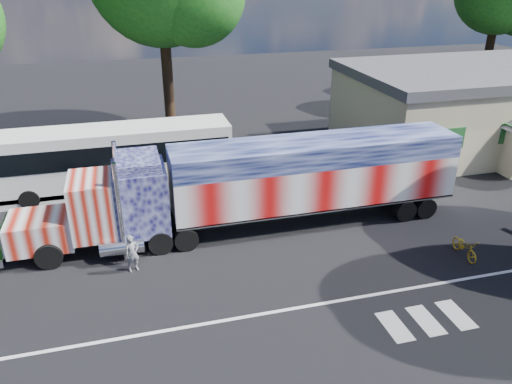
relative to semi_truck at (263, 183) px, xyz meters
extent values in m
plane|color=black|center=(-0.35, -3.14, -2.23)|extent=(100.00, 100.00, 0.00)
cube|color=silver|center=(-0.35, -6.14, -2.23)|extent=(30.00, 0.15, 0.01)
cube|color=silver|center=(2.45, -7.94, -2.23)|extent=(0.70, 1.60, 0.01)
cube|color=silver|center=(3.65, -7.94, -2.23)|extent=(0.70, 1.60, 0.01)
cube|color=silver|center=(4.85, -7.94, -2.23)|extent=(0.70, 1.60, 0.01)
cube|color=black|center=(-6.36, 0.00, -1.54)|extent=(8.87, 0.99, 0.30)
cube|color=tan|center=(-9.51, 0.00, -1.05)|extent=(2.56, 2.17, 1.28)
cube|color=silver|center=(-10.84, 0.00, -1.05)|extent=(0.12, 1.87, 1.14)
cube|color=silver|center=(-11.04, 0.00, -1.69)|extent=(0.30, 2.46, 0.35)
cube|color=tan|center=(-7.34, 0.00, -0.16)|extent=(1.77, 2.46, 2.46)
cube|color=black|center=(-8.18, 0.00, 0.28)|extent=(0.06, 2.07, 0.89)
cube|color=#4C4D84|center=(-5.37, 0.00, -0.06)|extent=(2.17, 2.46, 2.86)
cube|color=#4C4D84|center=(-5.37, 0.00, 1.56)|extent=(1.77, 2.37, 0.49)
cylinder|color=silver|center=(-6.26, 1.30, -0.06)|extent=(0.20, 0.20, 4.34)
cylinder|color=silver|center=(-6.26, -1.30, -0.06)|extent=(0.20, 0.20, 4.34)
cylinder|color=silver|center=(-6.36, 1.28, -1.59)|extent=(1.77, 0.65, 0.65)
cylinder|color=silver|center=(-6.36, -1.28, -1.59)|extent=(1.77, 0.65, 0.65)
cylinder|color=black|center=(-9.21, -1.08, -1.69)|extent=(1.08, 0.35, 1.08)
cylinder|color=black|center=(-9.21, 1.08, -1.69)|extent=(1.08, 0.35, 1.08)
cylinder|color=black|center=(-4.78, -1.04, -1.72)|extent=(1.03, 0.54, 1.03)
cylinder|color=black|center=(-4.78, 1.04, -1.72)|extent=(1.03, 0.54, 1.03)
cylinder|color=black|center=(-3.69, -1.04, -1.72)|extent=(1.03, 0.54, 1.03)
cylinder|color=black|center=(-3.69, 1.04, -1.72)|extent=(1.03, 0.54, 1.03)
cube|color=black|center=(2.52, 0.00, -1.30)|extent=(12.82, 1.08, 0.30)
cube|color=#D77979|center=(2.52, 0.00, -0.16)|extent=(13.21, 2.56, 1.97)
cube|color=#454F85|center=(2.52, 0.00, 1.32)|extent=(13.21, 2.56, 0.99)
cube|color=silver|center=(2.52, 0.00, -1.15)|extent=(13.21, 2.56, 0.12)
cube|color=silver|center=(9.14, 0.00, 0.33)|extent=(0.04, 2.46, 2.86)
cylinder|color=black|center=(6.76, -1.04, -1.72)|extent=(1.03, 0.54, 1.03)
cylinder|color=black|center=(6.76, 1.04, -1.72)|extent=(1.03, 0.54, 1.03)
cylinder|color=black|center=(7.84, -1.04, -1.72)|extent=(1.03, 0.54, 1.03)
cylinder|color=black|center=(7.84, 1.04, -1.72)|extent=(1.03, 0.54, 1.03)
cube|color=white|center=(-6.27, 6.11, -0.50)|extent=(11.90, 2.58, 3.47)
cube|color=black|center=(-6.27, 6.11, 0.15)|extent=(11.50, 2.64, 1.09)
cube|color=black|center=(-6.27, 6.11, -1.79)|extent=(11.90, 2.58, 0.25)
cylinder|color=black|center=(-10.73, 4.87, -1.74)|extent=(0.99, 0.30, 0.99)
cylinder|color=black|center=(-10.73, 7.35, -1.74)|extent=(0.99, 0.30, 0.99)
cylinder|color=black|center=(-3.30, 4.87, -1.74)|extent=(0.99, 0.30, 0.99)
cylinder|color=black|center=(-3.30, 7.35, -1.74)|extent=(0.99, 0.30, 0.99)
cylinder|color=black|center=(-2.40, 4.87, -1.74)|extent=(0.99, 0.30, 0.99)
cylinder|color=black|center=(-2.40, 7.35, -1.74)|extent=(0.99, 0.30, 0.99)
cube|color=beige|center=(19.65, 7.86, 0.07)|extent=(22.00, 10.00, 4.60)
cube|color=#1E5926|center=(11.65, 2.82, 0.17)|extent=(1.60, 0.08, 1.20)
imported|color=slate|center=(-5.97, -2.14, -1.45)|extent=(0.67, 0.56, 1.57)
imported|color=gold|center=(7.50, -4.65, -1.79)|extent=(0.68, 1.72, 0.89)
cylinder|color=black|center=(-2.67, 13.78, 2.06)|extent=(0.70, 0.70, 8.59)
cylinder|color=black|center=(24.48, 16.75, 1.49)|extent=(0.70, 0.70, 7.45)
camera|label=1|loc=(-5.60, -19.73, 9.05)|focal=35.00mm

